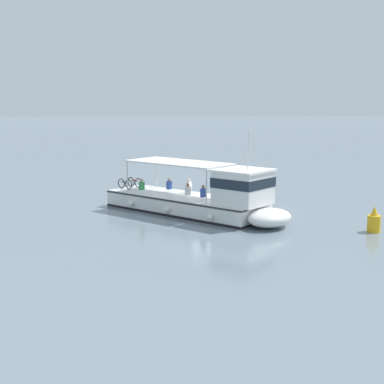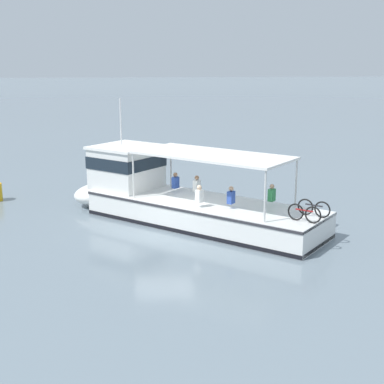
{
  "view_description": "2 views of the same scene",
  "coord_description": "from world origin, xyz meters",
  "views": [
    {
      "loc": [
        34.8,
        -2.86,
        7.03
      ],
      "look_at": [
        1.23,
        -1.36,
        1.4
      ],
      "focal_mm": 51.77,
      "sensor_mm": 36.0,
      "label": 1
    },
    {
      "loc": [
        -22.03,
        1.52,
        7.09
      ],
      "look_at": [
        1.23,
        -1.36,
        1.4
      ],
      "focal_mm": 51.4,
      "sensor_mm": 36.0,
      "label": 2
    }
  ],
  "objects": [
    {
      "name": "ground_plane",
      "position": [
        0.0,
        0.0,
        0.0
      ],
      "size": [
        400.0,
        400.0,
        0.0
      ],
      "primitive_type": "plane",
      "color": "slate"
    },
    {
      "name": "channel_buoy",
      "position": [
        6.31,
        8.19,
        0.57
      ],
      "size": [
        0.7,
        0.7,
        1.4
      ],
      "color": "gold",
      "rests_on": "ground"
    },
    {
      "name": "ferry_main",
      "position": [
        1.91,
        -0.61,
        1.02
      ],
      "size": [
        10.84,
        11.48,
        5.32
      ],
      "color": "white",
      "rests_on": "ground"
    }
  ]
}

